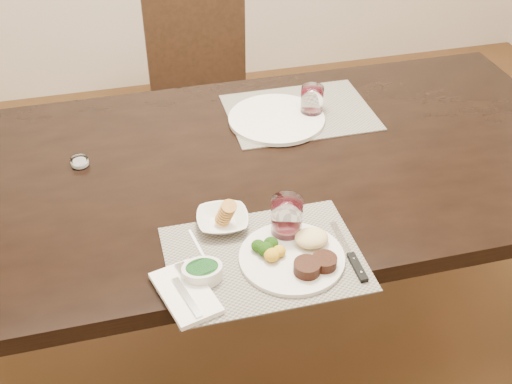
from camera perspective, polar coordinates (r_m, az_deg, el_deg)
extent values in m
plane|color=#422D15|center=(2.36, 0.13, -12.46)|extent=(4.50, 4.50, 0.00)
cube|color=black|center=(1.86, 0.16, 2.10)|extent=(2.00, 1.00, 0.05)
cube|color=black|center=(2.72, 16.97, 3.27)|extent=(0.08, 0.08, 0.70)
cube|color=black|center=(2.72, -4.37, 7.01)|extent=(0.42, 0.42, 0.04)
cube|color=black|center=(2.68, -7.20, 0.44)|extent=(0.04, 0.04, 0.41)
cube|color=black|center=(2.73, 0.27, 1.57)|extent=(0.04, 0.04, 0.41)
cube|color=black|center=(2.98, -8.24, 4.47)|extent=(0.04, 0.04, 0.41)
cube|color=black|center=(3.02, -1.46, 5.44)|extent=(0.04, 0.04, 0.41)
cube|color=black|center=(2.78, -5.38, 13.28)|extent=(0.42, 0.04, 0.45)
cube|color=slate|center=(1.53, 0.72, -5.90)|extent=(0.46, 0.34, 0.00)
cube|color=slate|center=(2.09, 3.88, 7.09)|extent=(0.46, 0.34, 0.00)
cylinder|color=silver|center=(1.52, 3.20, -5.86)|extent=(0.25, 0.25, 0.01)
cylinder|color=black|center=(1.47, 4.56, -6.69)|extent=(0.06, 0.06, 0.03)
cylinder|color=black|center=(1.49, 6.09, -6.17)|extent=(0.06, 0.06, 0.03)
ellipsoid|color=#DCC684|center=(1.54, 4.96, -4.10)|extent=(0.08, 0.07, 0.03)
ellipsoid|color=#1D490E|center=(1.51, 0.86, -5.08)|extent=(0.04, 0.04, 0.03)
ellipsoid|color=gold|center=(1.50, 1.42, -5.61)|extent=(0.04, 0.04, 0.03)
cube|color=white|center=(1.45, -6.28, -8.91)|extent=(0.15, 0.20, 0.01)
cube|color=silver|center=(1.42, -6.16, -9.27)|extent=(0.05, 0.13, 0.01)
cube|color=silver|center=(1.49, -6.46, -6.89)|extent=(0.04, 0.05, 0.00)
cube|color=silver|center=(1.59, 7.56, -4.14)|extent=(0.02, 0.13, 0.00)
cube|color=black|center=(1.52, 9.00, -6.61)|extent=(0.02, 0.09, 0.01)
imported|color=silver|center=(1.61, -2.99, -2.55)|extent=(0.14, 0.14, 0.03)
cylinder|color=#AC7536|center=(1.59, -3.02, -1.95)|extent=(0.04, 0.05, 0.04)
cylinder|color=silver|center=(1.47, -4.79, -7.15)|extent=(0.09, 0.09, 0.04)
cylinder|color=#0D3B13|center=(1.46, -4.82, -6.82)|extent=(0.07, 0.07, 0.01)
cube|color=silver|center=(1.49, -5.30, -4.60)|extent=(0.01, 0.06, 0.04)
cylinder|color=silver|center=(1.56, 2.75, -2.31)|extent=(0.08, 0.08, 0.11)
cylinder|color=#34040B|center=(1.58, 2.70, -3.42)|extent=(0.06, 0.06, 0.03)
cylinder|color=silver|center=(2.03, 1.83, 6.52)|extent=(0.30, 0.30, 0.01)
cylinder|color=silver|center=(2.05, 4.99, 8.05)|extent=(0.07, 0.07, 0.10)
cylinder|color=#34040B|center=(2.07, 4.94, 7.16)|extent=(0.06, 0.06, 0.02)
cylinder|color=silver|center=(1.89, -15.40, 2.57)|extent=(0.05, 0.05, 0.02)
cylinder|color=white|center=(1.90, -15.37, 2.44)|extent=(0.04, 0.04, 0.01)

